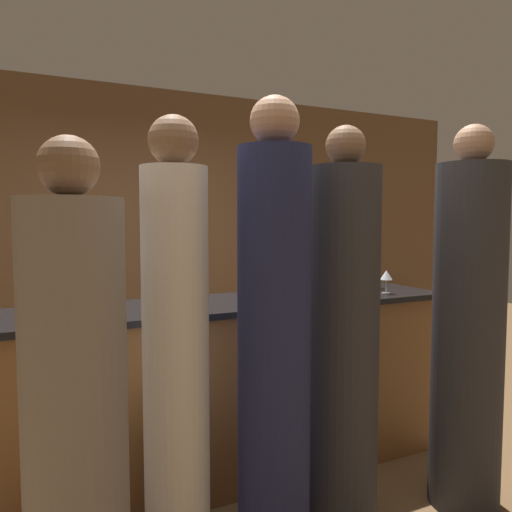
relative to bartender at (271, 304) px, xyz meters
The scene contains 17 objects.
ground_plane 1.32m from the bartender, 134.87° to the right, with size 14.00×14.00×0.00m, color brown.
back_wall 1.83m from the bartender, 113.47° to the left, with size 8.00×0.06×2.80m.
bar_counter 1.05m from the bartender, 134.87° to the right, with size 2.90×0.65×1.04m.
bartender is the anchor object (origin of this frame).
guest_0 1.42m from the bartender, 103.35° to the right, with size 0.35×0.35×1.95m.
guest_1 1.64m from the bartender, 117.26° to the right, with size 0.32×0.32×2.03m.
guest_2 2.15m from the bartender, 137.04° to the right, with size 0.37×0.37×1.80m.
guest_3 1.57m from the bartender, 76.69° to the right, with size 0.36×0.36×1.99m.
guest_4 1.76m from the bartender, 130.98° to the right, with size 0.28×0.28×1.94m.
wine_bottle_0 0.69m from the bartender, 134.03° to the right, with size 0.07×0.07×0.28m.
wine_bottle_1 0.91m from the bartender, 116.18° to the right, with size 0.07×0.07×0.31m.
ice_bucket 0.78m from the bartender, 51.92° to the right, with size 0.17×0.17×0.20m.
wine_glass_0 0.84m from the bartender, 68.58° to the right, with size 0.06×0.06×0.17m.
wine_glass_1 1.77m from the bartender, 155.87° to the right, with size 0.08×0.08×0.16m.
wine_glass_2 0.98m from the bartender, 66.04° to the right, with size 0.08×0.08×0.15m.
wine_glass_3 0.98m from the bartender, 111.05° to the right, with size 0.07×0.07×0.18m.
wine_glass_5 1.84m from the bartender, 150.15° to the right, with size 0.08×0.08×0.16m.
Camera 1 is at (-1.06, -2.64, 1.51)m, focal length 35.00 mm.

